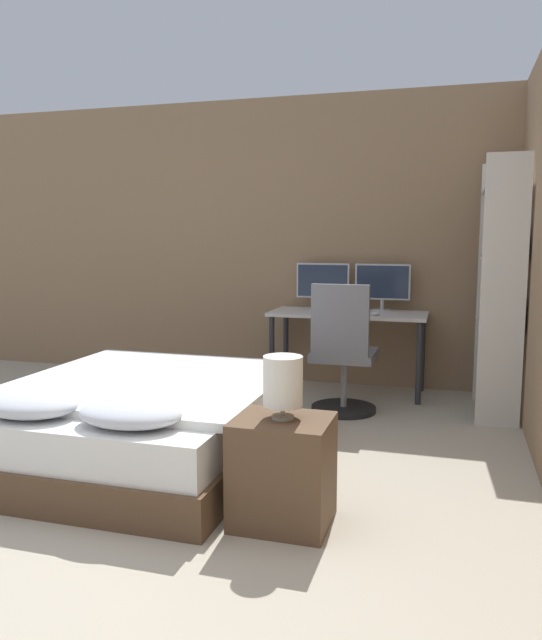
{
  "coord_description": "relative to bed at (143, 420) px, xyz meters",
  "views": [
    {
      "loc": [
        1.33,
        -2.17,
        1.41
      ],
      "look_at": [
        -0.05,
        2.5,
        0.75
      ],
      "focal_mm": 35.0,
      "sensor_mm": 36.0,
      "label": 1
    }
  ],
  "objects": [
    {
      "name": "ground_plane",
      "position": [
        0.53,
        -1.26,
        -0.25
      ],
      "size": [
        20.0,
        20.0,
        0.0
      ],
      "primitive_type": "plane",
      "color": "#B2A893"
    },
    {
      "name": "wall_back",
      "position": [
        0.53,
        2.42,
        1.1
      ],
      "size": [
        12.0,
        0.06,
        2.7
      ],
      "color": "#8E7051",
      "rests_on": "ground_plane"
    },
    {
      "name": "bed",
      "position": [
        0.0,
        0.0,
        0.0
      ],
      "size": [
        1.62,
        1.91,
        0.58
      ],
      "color": "brown",
      "rests_on": "ground_plane"
    },
    {
      "name": "nightstand",
      "position": [
        1.09,
        -0.61,
        0.01
      ],
      "size": [
        0.47,
        0.4,
        0.53
      ],
      "color": "brown",
      "rests_on": "ground_plane"
    },
    {
      "name": "bedside_lamp",
      "position": [
        1.09,
        -0.61,
        0.46
      ],
      "size": [
        0.19,
        0.19,
        0.31
      ],
      "color": "gray",
      "rests_on": "nightstand"
    },
    {
      "name": "desk",
      "position": [
        0.95,
        2.06,
        0.38
      ],
      "size": [
        1.38,
        0.58,
        0.73
      ],
      "color": "beige",
      "rests_on": "ground_plane"
    },
    {
      "name": "monitor_left",
      "position": [
        0.68,
        2.25,
        0.72
      ],
      "size": [
        0.49,
        0.16,
        0.42
      ],
      "color": "#B7B7BC",
      "rests_on": "desk"
    },
    {
      "name": "monitor_right",
      "position": [
        1.23,
        2.25,
        0.72
      ],
      "size": [
        0.49,
        0.16,
        0.42
      ],
      "color": "#B7B7BC",
      "rests_on": "desk"
    },
    {
      "name": "keyboard",
      "position": [
        0.95,
        1.87,
        0.49
      ],
      "size": [
        0.36,
        0.13,
        0.02
      ],
      "color": "#B7B7BC",
      "rests_on": "desk"
    },
    {
      "name": "computer_mouse",
      "position": [
        1.22,
        1.87,
        0.5
      ],
      "size": [
        0.07,
        0.05,
        0.04
      ],
      "color": "#B7B7BC",
      "rests_on": "desk"
    },
    {
      "name": "office_chair",
      "position": [
        1.03,
        1.37,
        0.18
      ],
      "size": [
        0.52,
        0.52,
        1.05
      ],
      "color": "black",
      "rests_on": "ground_plane"
    },
    {
      "name": "bookshelf",
      "position": [
        2.2,
        1.65,
        0.84
      ],
      "size": [
        0.32,
        0.78,
        2.0
      ],
      "color": "beige",
      "rests_on": "ground_plane"
    }
  ]
}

